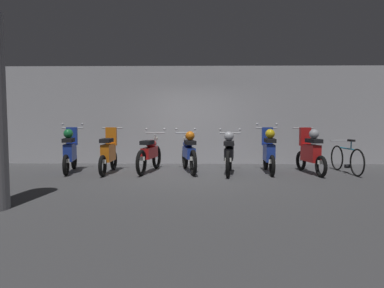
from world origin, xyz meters
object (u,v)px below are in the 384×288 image
object	(u,v)px
motorbike_slot_6	(310,152)
motorbike_slot_4	(229,153)
motorbike_slot_3	(189,152)
motorbike_slot_5	(269,151)
motorbike_slot_2	(150,153)
motorbike_slot_0	(70,151)
motorbike_slot_1	(109,153)
bicycle	(347,159)

from	to	relation	value
motorbike_slot_6	motorbike_slot_4	bearing A→B (deg)	-179.75
motorbike_slot_4	motorbike_slot_6	world-z (taller)	motorbike_slot_6
motorbike_slot_3	motorbike_slot_6	xyz separation A→B (m)	(3.11, -0.24, 0.04)
motorbike_slot_5	motorbike_slot_6	xyz separation A→B (m)	(1.03, -0.11, -0.00)
motorbike_slot_3	motorbike_slot_2	bearing A→B (deg)	-178.78
motorbike_slot_0	motorbike_slot_5	bearing A→B (deg)	-0.29
motorbike_slot_1	motorbike_slot_0	bearing A→B (deg)	174.49
motorbike_slot_4	motorbike_slot_5	distance (m)	1.05
motorbike_slot_3	motorbike_slot_4	world-z (taller)	same
motorbike_slot_0	motorbike_slot_1	distance (m)	1.05
motorbike_slot_1	motorbike_slot_4	world-z (taller)	motorbike_slot_1
motorbike_slot_5	bicycle	size ratio (longest dim) A/B	0.97
bicycle	motorbike_slot_3	bearing A→B (deg)	177.67
motorbike_slot_3	motorbike_slot_1	bearing A→B (deg)	-174.39
motorbike_slot_1	motorbike_slot_3	xyz separation A→B (m)	(2.07, 0.20, 0.00)
motorbike_slot_0	bicycle	distance (m)	7.19
motorbike_slot_2	motorbike_slot_5	size ratio (longest dim) A/B	1.15
motorbike_slot_5	motorbike_slot_6	world-z (taller)	motorbike_slot_5
motorbike_slot_3	bicycle	bearing A→B (deg)	-2.33
motorbike_slot_5	motorbike_slot_1	bearing A→B (deg)	-178.98
motorbike_slot_4	motorbike_slot_5	size ratio (longest dim) A/B	1.16
motorbike_slot_4	motorbike_slot_0	bearing A→B (deg)	177.96
motorbike_slot_1	motorbike_slot_4	distance (m)	3.12
motorbike_slot_6	bicycle	size ratio (longest dim) A/B	0.97
motorbike_slot_2	motorbike_slot_5	xyz separation A→B (m)	(3.11, -0.11, 0.08)
motorbike_slot_5	bicycle	distance (m)	2.01
motorbike_slot_6	motorbike_slot_0	bearing A→B (deg)	178.72
motorbike_slot_2	bicycle	size ratio (longest dim) A/B	1.12
motorbike_slot_3	motorbike_slot_6	bearing A→B (deg)	-4.45
motorbike_slot_0	motorbike_slot_6	xyz separation A→B (m)	(6.23, -0.14, -0.00)
motorbike_slot_4	bicycle	xyz separation A→B (m)	(3.03, 0.09, -0.17)
motorbike_slot_4	motorbike_slot_6	bearing A→B (deg)	0.25
motorbike_slot_1	motorbike_slot_4	bearing A→B (deg)	-0.87
motorbike_slot_0	motorbike_slot_2	distance (m)	2.09
motorbike_slot_5	motorbike_slot_0	bearing A→B (deg)	179.71
motorbike_slot_2	motorbike_slot_4	world-z (taller)	same
motorbike_slot_2	motorbike_slot_3	distance (m)	1.03
motorbike_slot_3	motorbike_slot_5	bearing A→B (deg)	-3.57
motorbike_slot_0	motorbike_slot_1	xyz separation A→B (m)	(1.04, -0.10, -0.04)
motorbike_slot_0	bicycle	bearing A→B (deg)	-0.50
motorbike_slot_0	motorbike_slot_2	size ratio (longest dim) A/B	0.86
motorbike_slot_2	motorbike_slot_5	bearing A→B (deg)	-1.99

